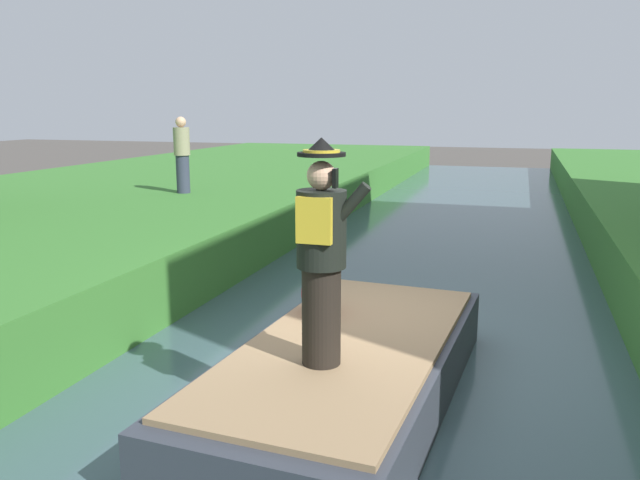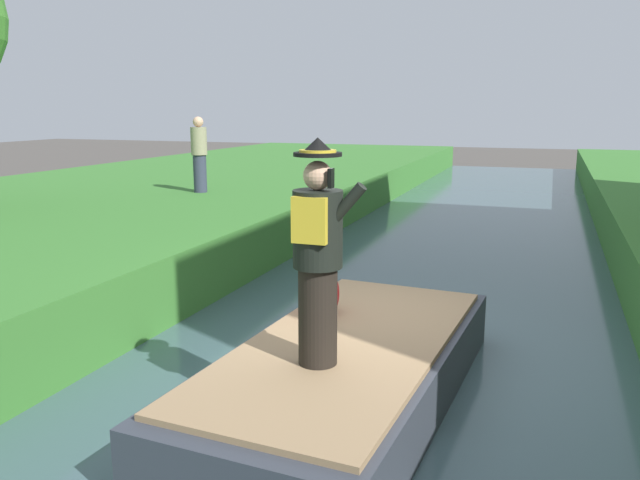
# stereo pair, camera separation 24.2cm
# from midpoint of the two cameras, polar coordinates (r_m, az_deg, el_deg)

# --- Properties ---
(ground_plane) EXTENTS (80.00, 80.00, 0.00)m
(ground_plane) POSITION_cam_midpoint_polar(r_m,az_deg,el_deg) (6.99, 3.46, -11.75)
(ground_plane) COLOR #4C4742
(canal_water) EXTENTS (5.37, 48.00, 0.10)m
(canal_water) POSITION_cam_midpoint_polar(r_m,az_deg,el_deg) (6.97, 3.47, -11.38)
(canal_water) COLOR #3D565B
(canal_water) RESTS_ON ground
(boat) EXTENTS (2.08, 4.31, 0.61)m
(boat) POSITION_cam_midpoint_polar(r_m,az_deg,el_deg) (6.01, 1.32, -11.64)
(boat) COLOR #333842
(boat) RESTS_ON canal_water
(person_pirate) EXTENTS (0.61, 0.42, 1.85)m
(person_pirate) POSITION_cam_midpoint_polar(r_m,az_deg,el_deg) (5.10, -1.21, -1.29)
(person_pirate) COLOR black
(person_pirate) RESTS_ON boat
(parrot_plush) EXTENTS (0.36, 0.34, 0.57)m
(parrot_plush) POSITION_cam_midpoint_polar(r_m,az_deg,el_deg) (6.58, -1.17, -4.41)
(parrot_plush) COLOR red
(parrot_plush) RESTS_ON boat
(person_bystander) EXTENTS (0.34, 0.34, 1.60)m
(person_bystander) POSITION_cam_midpoint_polar(r_m,az_deg,el_deg) (13.91, -12.70, 7.45)
(person_bystander) COLOR #33384C
(person_bystander) RESTS_ON grass_bank_near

